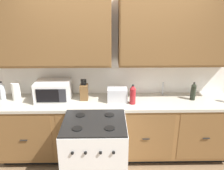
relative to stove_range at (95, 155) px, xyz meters
name	(u,v)px	position (x,y,z in m)	size (l,w,h in m)	color
ground_plane	(115,168)	(0.26, 0.33, -0.47)	(8.36, 8.36, 0.00)	brown
wall_unit	(115,47)	(0.27, 0.82, 1.19)	(4.54, 0.40, 2.43)	white
counter_run	(115,128)	(0.27, 0.63, 0.01)	(3.37, 0.64, 0.93)	black
stove_range	(95,155)	(0.00, 0.00, 0.00)	(0.76, 0.68, 0.95)	white
microwave	(53,91)	(-0.61, 0.67, 0.60)	(0.48, 0.37, 0.28)	white
toaster	(117,95)	(0.30, 0.62, 0.55)	(0.28, 0.18, 0.19)	#B7B7BC
knife_block	(84,92)	(-0.18, 0.69, 0.57)	(0.11, 0.14, 0.31)	brown
sink_faucet	(163,88)	(0.99, 0.84, 0.56)	(0.02, 0.02, 0.20)	#B2B5BA
paper_towel_roll	(16,91)	(-1.15, 0.69, 0.59)	(0.12, 0.12, 0.26)	white
bottle_red	(133,95)	(0.50, 0.52, 0.59)	(0.08, 0.08, 0.28)	maroon
bottle_clear	(2,91)	(-1.35, 0.72, 0.59)	(0.08, 0.08, 0.27)	silver
bottle_dark	(193,91)	(1.38, 0.65, 0.59)	(0.07, 0.07, 0.26)	black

